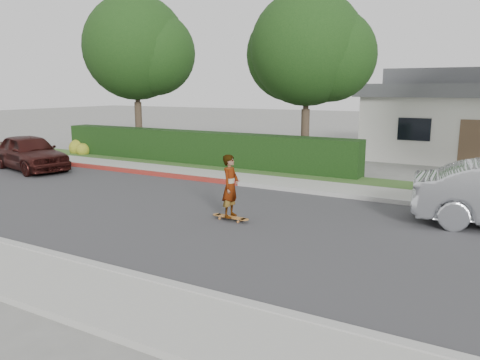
% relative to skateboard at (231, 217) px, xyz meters
% --- Properties ---
extents(ground, '(120.00, 120.00, 0.00)m').
position_rel_skateboard_xyz_m(ground, '(-3.04, -0.09, -0.10)').
color(ground, slate).
rests_on(ground, ground).
extents(road, '(60.00, 8.00, 0.01)m').
position_rel_skateboard_xyz_m(road, '(-3.04, -0.09, -0.09)').
color(road, '#2D2D30').
rests_on(road, ground).
extents(curb_near, '(60.00, 0.20, 0.15)m').
position_rel_skateboard_xyz_m(curb_near, '(-3.04, -4.19, -0.02)').
color(curb_near, '#9E9E99').
rests_on(curb_near, ground).
extents(curb_far, '(60.00, 0.20, 0.15)m').
position_rel_skateboard_xyz_m(curb_far, '(-3.04, 4.01, -0.02)').
color(curb_far, '#9E9E99').
rests_on(curb_far, ground).
extents(curb_red_section, '(12.00, 0.21, 0.15)m').
position_rel_skateboard_xyz_m(curb_red_section, '(-8.04, 4.01, -0.02)').
color(curb_red_section, maroon).
rests_on(curb_red_section, ground).
extents(sidewalk_far, '(60.00, 1.60, 0.12)m').
position_rel_skateboard_xyz_m(sidewalk_far, '(-3.04, 4.91, -0.04)').
color(sidewalk_far, gray).
rests_on(sidewalk_far, ground).
extents(planting_strip, '(60.00, 1.60, 0.10)m').
position_rel_skateboard_xyz_m(planting_strip, '(-3.04, 6.51, -0.05)').
color(planting_strip, '#2D4C1E').
rests_on(planting_strip, ground).
extents(hedge, '(15.00, 1.00, 1.50)m').
position_rel_skateboard_xyz_m(hedge, '(-6.04, 7.11, 0.65)').
color(hedge, black).
rests_on(hedge, ground).
extents(flowering_shrub, '(1.40, 1.00, 0.90)m').
position_rel_skateboard_xyz_m(flowering_shrub, '(-13.04, 6.64, 0.24)').
color(flowering_shrub, '#2D4C19').
rests_on(flowering_shrub, ground).
extents(tree_left, '(5.99, 5.21, 8.00)m').
position_rel_skateboard_xyz_m(tree_left, '(-10.55, 8.59, 5.17)').
color(tree_left, '#33261C').
rests_on(tree_left, ground).
extents(tree_center, '(5.66, 4.84, 7.44)m').
position_rel_skateboard_xyz_m(tree_center, '(-1.55, 9.09, 4.81)').
color(tree_center, '#33261C').
rests_on(tree_center, ground).
extents(skateboard, '(1.10, 0.29, 0.10)m').
position_rel_skateboard_xyz_m(skateboard, '(0.00, 0.00, 0.00)').
color(skateboard, '#AF6930').
rests_on(skateboard, ground).
extents(skateboarder, '(0.44, 0.62, 1.63)m').
position_rel_skateboard_xyz_m(skateboarder, '(0.00, 0.00, 0.83)').
color(skateboarder, white).
rests_on(skateboarder, skateboard).
extents(car_maroon, '(4.71, 2.75, 1.50)m').
position_rel_skateboard_xyz_m(car_maroon, '(-11.26, 2.44, 0.66)').
color(car_maroon, '#341310').
rests_on(car_maroon, ground).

